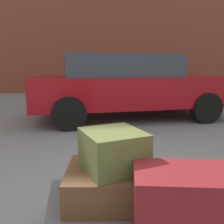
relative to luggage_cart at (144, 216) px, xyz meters
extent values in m
cube|color=#4C4C51|center=(0.00, 0.00, 0.02)|extent=(1.15, 0.87, 0.10)
cylinder|color=black|center=(0.39, 0.29, -0.15)|extent=(0.24, 0.06, 0.24)
cylinder|color=black|center=(-0.39, 0.29, -0.15)|extent=(0.24, 0.06, 0.24)
cube|color=#51331E|center=(-0.17, 0.11, 0.17)|extent=(0.63, 0.54, 0.20)
cube|color=maroon|center=(0.22, -0.25, 0.23)|extent=(0.73, 0.47, 0.32)
cube|color=#4C5128|center=(-0.17, 0.11, 0.39)|extent=(0.42, 0.44, 0.24)
cube|color=maroon|center=(0.88, 4.04, 0.37)|extent=(4.39, 2.01, 0.64)
cube|color=#2D333D|center=(0.63, 4.02, 0.92)|extent=(2.48, 1.70, 0.46)
cylinder|color=black|center=(2.26, 4.96, 0.05)|extent=(0.65, 0.25, 0.64)
cylinder|color=black|center=(2.34, 3.26, 0.05)|extent=(0.65, 0.25, 0.64)
cylinder|color=black|center=(-0.58, 4.81, 0.05)|extent=(0.65, 0.25, 0.64)
cylinder|color=black|center=(-0.49, 3.12, 0.05)|extent=(0.65, 0.25, 0.64)
torus|color=black|center=(4.08, 9.42, 0.09)|extent=(0.71, 0.23, 0.72)
torus|color=black|center=(5.09, 9.66, 0.09)|extent=(0.71, 0.23, 0.72)
cylinder|color=#194C8C|center=(4.58, 9.54, 0.29)|extent=(0.98, 0.28, 0.04)
cylinder|color=#194C8C|center=(4.39, 9.49, 0.44)|extent=(0.05, 0.05, 0.30)
cylinder|color=#194C8C|center=(5.02, 9.65, 0.49)|extent=(0.05, 0.05, 0.40)
cylinder|color=#72665B|center=(2.87, 8.16, 0.05)|extent=(0.24, 0.24, 0.63)
cylinder|color=#72665B|center=(4.17, 8.16, 0.05)|extent=(0.24, 0.24, 0.63)
cylinder|color=#72665B|center=(5.94, 8.16, 0.05)|extent=(0.24, 0.24, 0.63)
camera|label=1|loc=(-0.40, -1.24, 0.89)|focal=37.88mm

